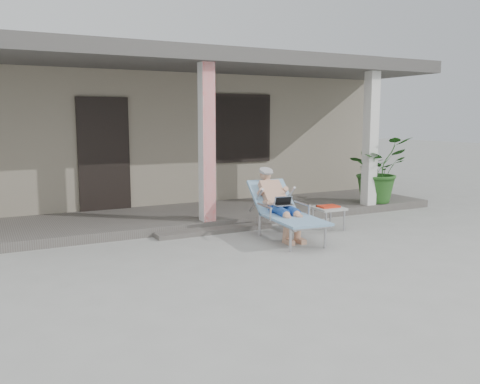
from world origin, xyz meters
TOP-DOWN VIEW (x-y plane):
  - ground at (0.00, 0.00)m, footprint 60.00×60.00m
  - house at (0.00, 6.50)m, footprint 10.40×5.40m
  - porch_deck at (0.00, 3.00)m, footprint 10.00×2.00m
  - porch_overhang at (0.00, 2.95)m, footprint 10.00×2.30m
  - porch_step at (0.00, 1.85)m, footprint 2.00×0.30m
  - lounger at (0.81, 1.07)m, footprint 0.81×1.79m
  - side_table at (1.77, 1.16)m, footprint 0.49×0.49m
  - potted_palm at (3.86, 2.32)m, footprint 1.29×1.14m

SIDE VIEW (x-z plane):
  - ground at x=0.00m, z-range 0.00..0.00m
  - porch_step at x=0.00m, z-range 0.00..0.07m
  - porch_deck at x=0.00m, z-range 0.00..0.15m
  - side_table at x=1.77m, z-range 0.14..0.56m
  - lounger at x=0.81m, z-range 0.13..1.27m
  - potted_palm at x=3.86m, z-range 0.15..1.49m
  - house at x=0.00m, z-range 0.02..3.32m
  - porch_overhang at x=0.00m, z-range 1.36..4.21m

